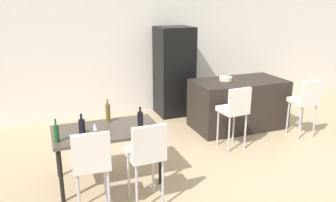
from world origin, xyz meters
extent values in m
plane|color=tan|center=(0.00, 0.00, 0.00)|extent=(10.00, 10.00, 0.00)
cube|color=silver|center=(0.00, 2.67, 1.45)|extent=(10.00, 0.12, 2.90)
cube|color=black|center=(0.40, 1.04, 0.46)|extent=(1.71, 0.92, 0.92)
cube|color=silver|center=(-0.20, 0.26, 0.65)|extent=(0.43, 0.43, 0.08)
cube|color=silver|center=(-0.19, 0.09, 0.87)|extent=(0.40, 0.09, 0.36)
cylinder|color=#B2B2B7|center=(-0.38, 0.41, 0.30)|extent=(0.03, 0.03, 0.61)
cylinder|color=#B2B2B7|center=(-0.06, 0.43, 0.30)|extent=(0.03, 0.03, 0.61)
cylinder|color=#B2B2B7|center=(-0.35, 0.09, 0.30)|extent=(0.03, 0.03, 0.61)
cylinder|color=#B2B2B7|center=(-0.03, 0.12, 0.30)|extent=(0.03, 0.03, 0.61)
cube|color=silver|center=(1.23, 0.26, 0.65)|extent=(0.41, 0.41, 0.08)
cube|color=silver|center=(1.23, 0.09, 0.87)|extent=(0.40, 0.07, 0.36)
cylinder|color=#B2B2B7|center=(1.07, 0.43, 0.30)|extent=(0.03, 0.03, 0.61)
cylinder|color=#B2B2B7|center=(1.39, 0.42, 0.30)|extent=(0.03, 0.03, 0.61)
cylinder|color=#B2B2B7|center=(1.07, 0.11, 0.30)|extent=(0.03, 0.03, 0.61)
cylinder|color=#B2B2B7|center=(1.39, 0.10, 0.30)|extent=(0.03, 0.03, 0.61)
cube|color=#4C4238|center=(-2.32, -0.09, 0.72)|extent=(1.38, 0.79, 0.04)
cylinder|color=black|center=(-2.95, 0.25, 0.35)|extent=(0.05, 0.05, 0.70)
cylinder|color=black|center=(-1.69, 0.25, 0.35)|extent=(0.05, 0.05, 0.70)
cylinder|color=black|center=(-2.95, -0.42, 0.35)|extent=(0.05, 0.05, 0.70)
cylinder|color=black|center=(-1.69, -0.42, 0.35)|extent=(0.05, 0.05, 0.70)
cube|color=silver|center=(-2.63, -0.78, 0.65)|extent=(0.42, 0.42, 0.08)
cube|color=silver|center=(-2.64, -0.95, 0.87)|extent=(0.40, 0.08, 0.36)
cylinder|color=#B2B2B7|center=(-2.78, -0.61, 0.30)|extent=(0.03, 0.03, 0.61)
cylinder|color=#B2B2B7|center=(-2.46, -0.63, 0.30)|extent=(0.03, 0.03, 0.61)
cylinder|color=#B2B2B7|center=(-2.80, -0.93, 0.30)|extent=(0.03, 0.03, 0.61)
cylinder|color=#B2B2B7|center=(-2.48, -0.95, 0.30)|extent=(0.03, 0.03, 0.61)
cube|color=silver|center=(-2.01, -0.78, 0.65)|extent=(0.42, 0.42, 0.08)
cube|color=silver|center=(-2.00, -0.95, 0.87)|extent=(0.40, 0.08, 0.36)
cylinder|color=#B2B2B7|center=(-2.17, -0.63, 0.30)|extent=(0.03, 0.03, 0.61)
cylinder|color=#B2B2B7|center=(-1.85, -0.62, 0.30)|extent=(0.03, 0.03, 0.61)
cylinder|color=#B2B2B7|center=(-2.16, -0.95, 0.30)|extent=(0.03, 0.03, 0.61)
cylinder|color=#B2B2B7|center=(-1.84, -0.94, 0.30)|extent=(0.03, 0.03, 0.61)
cylinder|color=black|center=(-1.90, -0.24, 0.86)|extent=(0.08, 0.08, 0.23)
cylinder|color=black|center=(-1.90, -0.24, 1.01)|extent=(0.03, 0.03, 0.07)
cylinder|color=#194723|center=(-2.95, -0.29, 0.84)|extent=(0.06, 0.06, 0.21)
cylinder|color=#194723|center=(-2.95, -0.29, 0.99)|extent=(0.02, 0.02, 0.08)
cylinder|color=black|center=(-2.65, -0.33, 0.87)|extent=(0.08, 0.08, 0.26)
cylinder|color=black|center=(-2.65, -0.33, 1.03)|extent=(0.03, 0.03, 0.07)
cylinder|color=brown|center=(-2.24, 0.18, 0.87)|extent=(0.06, 0.06, 0.25)
cylinder|color=brown|center=(-2.24, 0.18, 1.03)|extent=(0.02, 0.02, 0.07)
cylinder|color=silver|center=(-2.49, -0.27, 0.74)|extent=(0.06, 0.06, 0.00)
cylinder|color=silver|center=(-2.49, -0.27, 0.78)|extent=(0.01, 0.01, 0.08)
cone|color=silver|center=(-2.49, -0.27, 0.87)|extent=(0.07, 0.07, 0.09)
cylinder|color=silver|center=(-2.63, -0.11, 0.74)|extent=(0.06, 0.06, 0.00)
cylinder|color=silver|center=(-2.63, -0.11, 0.78)|extent=(0.01, 0.01, 0.08)
cone|color=silver|center=(-2.63, -0.11, 0.87)|extent=(0.07, 0.07, 0.09)
cube|color=black|center=(-0.44, 2.23, 0.92)|extent=(0.72, 0.68, 1.84)
cylinder|color=beige|center=(0.15, 1.12, 0.96)|extent=(0.24, 0.24, 0.07)
cylinder|color=#996B4C|center=(1.99, 2.22, 0.11)|extent=(0.24, 0.24, 0.22)
sphere|color=#2D6B33|center=(1.99, 2.22, 0.38)|extent=(0.36, 0.36, 0.36)
camera|label=1|loc=(-3.03, -4.25, 2.37)|focal=36.30mm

